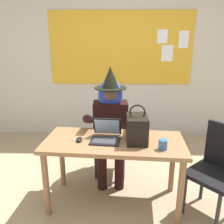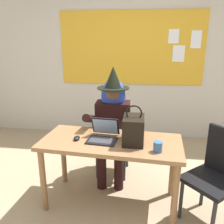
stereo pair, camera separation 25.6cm
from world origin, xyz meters
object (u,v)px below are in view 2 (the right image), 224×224
Objects in this scene: desk_main at (111,149)px; coffee_mug at (158,147)px; computer_mouse at (77,138)px; chair_extra_corner at (217,171)px; laptop at (103,135)px; chair_at_desk at (114,135)px; person_costumed at (113,118)px; handbag at (134,129)px.

coffee_mug reaches higher than desk_main.
coffee_mug reaches higher than computer_mouse.
chair_extra_corner reaches higher than coffee_mug.
laptop reaches higher than chair_extra_corner.
chair_at_desk is 1.32m from chair_extra_corner.
desk_main is 0.69m from chair_at_desk.
chair_at_desk is at bearing 94.48° from desk_main.
computer_mouse is at bearing -45.67° from chair_extra_corner.
chair_extra_corner is (1.06, -0.79, 0.02)m from chair_at_desk.
chair_extra_corner is at bearing -6.56° from desk_main.
person_costumed is 0.64m from handbag.
coffee_mug is at bearing -34.17° from chair_extra_corner.
person_costumed is 0.90m from coffee_mug.
chair_at_desk is at bearing 66.19° from computer_mouse.
computer_mouse is (-0.29, -0.70, 0.24)m from chair_at_desk.
handbag reaches higher than laptop.
computer_mouse is at bearing -175.89° from desk_main.
chair_extra_corner is at bearing 55.20° from chair_at_desk.
chair_extra_corner reaches higher than computer_mouse.
desk_main is at bearing 157.11° from coffee_mug.
person_costumed is at bearing 62.10° from computer_mouse.
computer_mouse is 1.37m from chair_extra_corner.
chair_at_desk is at bearing 93.21° from laptop.
handbag is at bearing -49.28° from chair_extra_corner.
laptop is 0.57m from coffee_mug.
laptop is at bearing 158.38° from coffee_mug.
chair_at_desk is 0.30m from person_costumed.
computer_mouse is at bearing 168.25° from coffee_mug.
computer_mouse is 0.58m from handbag.
coffee_mug is at bearing -15.96° from laptop.
person_costumed is 0.65m from computer_mouse.
handbag reaches higher than chair_at_desk.
chair_at_desk is 2.72× the size of laptop.
computer_mouse is 0.11× the size of chair_extra_corner.
chair_extra_corner is (1.00, -0.12, -0.11)m from desk_main.
person_costumed is at bearing 1.83° from chair_at_desk.
handbag is 0.30m from coffee_mug.
handbag is at bearing 23.89° from chair_at_desk.
coffee_mug is at bearing 31.79° from person_costumed.
person_costumed reaches higher than handbag.
handbag is (0.22, -0.01, 0.23)m from desk_main.
laptop is at bearing -0.36° from chair_at_desk.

